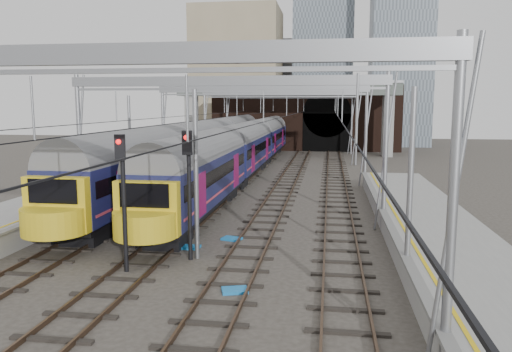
% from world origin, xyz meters
% --- Properties ---
extents(ground, '(160.00, 160.00, 0.00)m').
position_xyz_m(ground, '(0.00, 0.00, 0.00)').
color(ground, '#38332D').
rests_on(ground, ground).
extents(platform_right, '(4.32, 47.00, 1.12)m').
position_xyz_m(platform_right, '(10.18, -1.50, 0.55)').
color(platform_right, gray).
rests_on(platform_right, ground).
extents(tracks, '(14.40, 80.00, 0.22)m').
position_xyz_m(tracks, '(0.00, 15.00, 0.02)').
color(tracks, '#4C3828').
rests_on(tracks, ground).
extents(overhead_line, '(16.80, 80.00, 8.00)m').
position_xyz_m(overhead_line, '(0.00, 21.49, 6.57)').
color(overhead_line, gray).
rests_on(overhead_line, ground).
extents(retaining_wall, '(28.00, 2.75, 9.00)m').
position_xyz_m(retaining_wall, '(1.40, 51.93, 4.33)').
color(retaining_wall, black).
rests_on(retaining_wall, ground).
extents(overbridge, '(28.00, 3.00, 9.25)m').
position_xyz_m(overbridge, '(0.00, 46.00, 7.27)').
color(overbridge, gray).
rests_on(overbridge, ground).
extents(city_skyline, '(37.50, 27.50, 60.00)m').
position_xyz_m(city_skyline, '(2.73, 70.48, 17.09)').
color(city_skyline, tan).
rests_on(city_skyline, ground).
extents(train_main, '(2.82, 65.29, 4.85)m').
position_xyz_m(train_main, '(-2.00, 34.01, 2.50)').
color(train_main, black).
rests_on(train_main, ground).
extents(train_second, '(2.94, 67.83, 5.00)m').
position_xyz_m(train_second, '(-6.00, 35.29, 2.57)').
color(train_second, black).
rests_on(train_second, ground).
extents(signal_near_left, '(0.41, 0.48, 5.31)m').
position_xyz_m(signal_near_left, '(-2.27, -0.10, 3.31)').
color(signal_near_left, black).
rests_on(signal_near_left, ground).
extents(signal_near_centre, '(0.40, 0.48, 5.37)m').
position_xyz_m(signal_near_centre, '(-0.23, 1.71, 3.34)').
color(signal_near_centre, black).
rests_on(signal_near_centre, ground).
extents(equip_cover_a, '(1.03, 0.86, 0.10)m').
position_xyz_m(equip_cover_a, '(0.88, 5.02, 0.05)').
color(equip_cover_a, '#1972BC').
rests_on(equip_cover_a, ground).
extents(equip_cover_b, '(0.88, 0.62, 0.10)m').
position_xyz_m(equip_cover_b, '(-0.70, 3.35, 0.05)').
color(equip_cover_b, '#1972BC').
rests_on(equip_cover_b, ground).
extents(equip_cover_c, '(1.03, 0.86, 0.10)m').
position_xyz_m(equip_cover_c, '(2.27, -1.51, 0.05)').
color(equip_cover_c, '#1972BC').
rests_on(equip_cover_c, ground).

